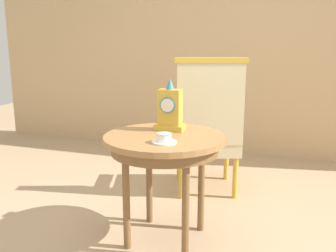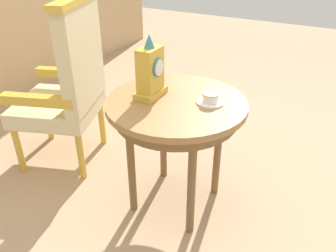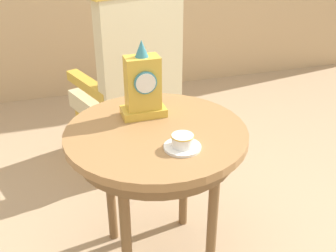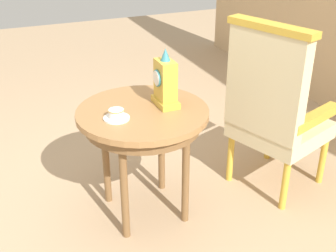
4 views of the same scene
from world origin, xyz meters
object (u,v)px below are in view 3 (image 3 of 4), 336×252
teacup_left (182,143)px  mantel_clock (143,87)px  armchair (131,79)px  side_table (157,146)px

teacup_left → mantel_clock: (-0.07, 0.31, 0.11)m
teacup_left → mantel_clock: 0.34m
teacup_left → armchair: armchair is taller
mantel_clock → teacup_left: bearing=-77.2°
mantel_clock → armchair: (0.10, 0.70, -0.24)m
side_table → teacup_left: (0.05, -0.17, 0.10)m
side_table → armchair: (0.07, 0.84, -0.02)m
mantel_clock → side_table: bearing=-82.1°
mantel_clock → armchair: size_ratio=0.29×
mantel_clock → armchair: bearing=82.2°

